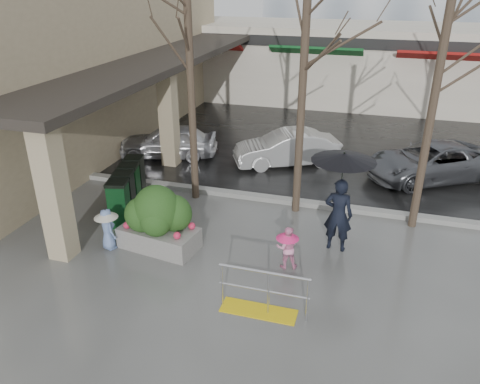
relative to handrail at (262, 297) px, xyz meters
The scene contains 20 objects.
ground 1.85m from the handrail, 138.58° to the left, with size 120.00×120.00×0.00m, color #51514F.
street_asphalt 23.24m from the handrail, 93.36° to the left, with size 120.00×36.00×0.01m, color black.
curb 5.38m from the handrail, 104.66° to the left, with size 120.00×0.30×0.15m, color gray.
near_building 14.32m from the handrail, 138.39° to the left, with size 6.00×18.00×8.00m, color tan.
canopy_slab 11.54m from the handrail, 123.81° to the left, with size 2.80×18.00×0.25m, color #2D2823.
pillar_front 5.48m from the handrail, behind, with size 0.55×0.55×3.50m, color tan.
pillar_back 9.02m from the handrail, 126.15° to the left, with size 0.55×0.55×3.50m, color tan.
storefront_row 19.25m from the handrail, 88.07° to the left, with size 34.00×6.74×4.00m.
handrail is the anchor object (origin of this frame).
tree_west 7.52m from the handrail, 124.99° to the left, with size 3.20×3.20×6.80m.
tree_midwest 6.83m from the handrail, 91.91° to the left, with size 3.20×3.20×7.00m.
tree_mideast 7.28m from the handrail, 56.81° to the left, with size 3.20×3.20×6.50m.
woman 3.43m from the handrail, 67.96° to the left, with size 1.55×1.55×2.64m.
child_pink 1.81m from the handrail, 84.76° to the left, with size 0.61×0.55×1.07m.
child_blue 4.57m from the handrail, 163.03° to the left, with size 0.64×0.60×1.11m.
planter 3.61m from the handrail, 150.88° to the left, with size 2.10×1.27×1.73m.
news_boxes 5.98m from the handrail, 145.43° to the left, with size 1.12×2.46×1.34m.
car_a 9.72m from the handrail, 125.73° to the left, with size 1.49×3.70×1.26m, color silver.
car_b 8.48m from the handrail, 97.96° to the left, with size 1.33×3.82×1.26m, color silver.
car_c 9.30m from the handrail, 65.77° to the left, with size 2.09×4.53×1.26m, color #585A60.
Camera 1 is at (3.16, -8.80, 6.40)m, focal length 35.00 mm.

